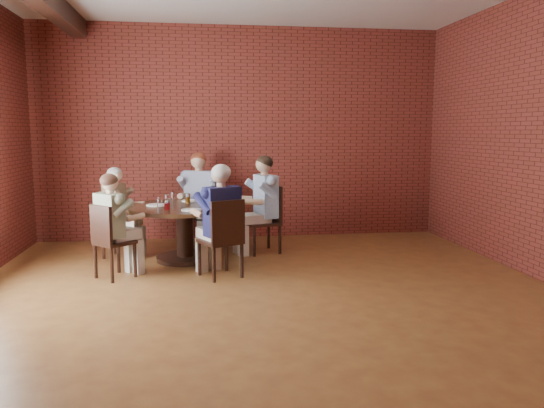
{
  "coord_description": "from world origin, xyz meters",
  "views": [
    {
      "loc": [
        -0.71,
        -5.13,
        1.74
      ],
      "look_at": [
        0.15,
        1.0,
        0.89
      ],
      "focal_mm": 35.0,
      "sensor_mm": 36.0,
      "label": 1
    }
  ],
  "objects": [
    {
      "name": "plate_a",
      "position": [
        -0.5,
        2.08,
        0.76
      ],
      "size": [
        0.26,
        0.26,
        0.01
      ],
      "primitive_type": "cylinder",
      "color": "white",
      "rests_on": "dining_table"
    },
    {
      "name": "diner_a",
      "position": [
        0.18,
        2.31,
        0.69
      ],
      "size": [
        0.82,
        0.73,
        1.39
      ],
      "primitive_type": null,
      "rotation": [
        0.0,
        0.0,
        -1.29
      ],
      "color": "#3A6598",
      "rests_on": "floor"
    },
    {
      "name": "dining_table",
      "position": [
        -0.9,
        2.0,
        0.53
      ],
      "size": [
        1.56,
        1.56,
        0.75
      ],
      "color": "black",
      "rests_on": "floor"
    },
    {
      "name": "smartphone",
      "position": [
        -0.5,
        1.71,
        0.75
      ],
      "size": [
        0.1,
        0.15,
        0.01
      ],
      "primitive_type": "cube",
      "rotation": [
        0.0,
        0.0,
        0.19
      ],
      "color": "black",
      "rests_on": "dining_table"
    },
    {
      "name": "plate_d",
      "position": [
        -0.8,
        1.54,
        0.76
      ],
      "size": [
        0.26,
        0.26,
        0.01
      ],
      "primitive_type": "cylinder",
      "color": "white",
      "rests_on": "dining_table"
    },
    {
      "name": "wall_front",
      "position": [
        0.0,
        -3.5,
        1.7
      ],
      "size": [
        7.0,
        0.0,
        7.0
      ],
      "primitive_type": "plane",
      "rotation": [
        -1.57,
        0.0,
        0.0
      ],
      "color": "maroon",
      "rests_on": "ground"
    },
    {
      "name": "chair_d",
      "position": [
        -1.76,
        1.18,
        0.49
      ],
      "size": [
        0.54,
        0.54,
        0.89
      ],
      "rotation": [
        0.0,
        0.0,
        2.33
      ],
      "color": "black",
      "rests_on": "floor"
    },
    {
      "name": "glass_d",
      "position": [
        -1.13,
        2.09,
        0.82
      ],
      "size": [
        0.07,
        0.07,
        0.14
      ],
      "primitive_type": "cylinder",
      "color": "white",
      "rests_on": "dining_table"
    },
    {
      "name": "floor",
      "position": [
        0.0,
        0.0,
        0.0
      ],
      "size": [
        7.0,
        7.0,
        0.0
      ],
      "primitive_type": "plane",
      "color": "brown",
      "rests_on": "ground"
    },
    {
      "name": "glass_b",
      "position": [
        -0.86,
        2.19,
        0.82
      ],
      "size": [
        0.07,
        0.07,
        0.14
      ],
      "primitive_type": "cylinder",
      "color": "white",
      "rests_on": "dining_table"
    },
    {
      "name": "chair_a",
      "position": [
        0.27,
        2.34,
        0.52
      ],
      "size": [
        0.56,
        0.56,
        0.97
      ],
      "rotation": [
        0.0,
        0.0,
        -1.29
      ],
      "color": "black",
      "rests_on": "floor"
    },
    {
      "name": "chair_b",
      "position": [
        -0.69,
        3.11,
        0.53
      ],
      "size": [
        0.54,
        0.54,
        0.98
      ],
      "rotation": [
        0.0,
        0.0,
        -0.19
      ],
      "color": "black",
      "rests_on": "floor"
    },
    {
      "name": "glass_a",
      "position": [
        -0.64,
        1.96,
        0.82
      ],
      "size": [
        0.07,
        0.07,
        0.14
      ],
      "primitive_type": "cylinder",
      "color": "white",
      "rests_on": "dining_table"
    },
    {
      "name": "glass_e",
      "position": [
        -1.21,
        1.87,
        0.82
      ],
      "size": [
        0.07,
        0.07,
        0.14
      ],
      "primitive_type": "cylinder",
      "color": "white",
      "rests_on": "dining_table"
    },
    {
      "name": "glass_f",
      "position": [
        -1.1,
        1.59,
        0.82
      ],
      "size": [
        0.07,
        0.07,
        0.14
      ],
      "primitive_type": "cylinder",
      "color": "white",
      "rests_on": "dining_table"
    },
    {
      "name": "diner_c",
      "position": [
        -1.8,
        2.32,
        0.62
      ],
      "size": [
        0.71,
        0.64,
        1.24
      ],
      "primitive_type": null,
      "rotation": [
        0.0,
        0.0,
        1.23
      ],
      "color": "brown",
      "rests_on": "floor"
    },
    {
      "name": "plate_b",
      "position": [
        -0.82,
        2.43,
        0.76
      ],
      "size": [
        0.26,
        0.26,
        0.01
      ],
      "primitive_type": "cylinder",
      "color": "white",
      "rests_on": "dining_table"
    },
    {
      "name": "plate_c",
      "position": [
        -1.28,
        2.05,
        0.76
      ],
      "size": [
        0.26,
        0.26,
        0.01
      ],
      "primitive_type": "cylinder",
      "color": "white",
      "rests_on": "dining_table"
    },
    {
      "name": "chair_e",
      "position": [
        -0.42,
        1.03,
        0.51
      ],
      "size": [
        0.58,
        0.58,
        0.95
      ],
      "rotation": [
        0.0,
        0.0,
        3.6
      ],
      "color": "black",
      "rests_on": "floor"
    },
    {
      "name": "glass_c",
      "position": [
        -1.06,
        2.4,
        0.82
      ],
      "size": [
        0.07,
        0.07,
        0.14
      ],
      "primitive_type": "cylinder",
      "color": "white",
      "rests_on": "dining_table"
    },
    {
      "name": "diner_e",
      "position": [
        -0.46,
        1.11,
        0.68
      ],
      "size": [
        0.78,
        0.83,
        1.35
      ],
      "primitive_type": null,
      "rotation": [
        0.0,
        0.0,
        3.6
      ],
      "color": "#15163C",
      "rests_on": "floor"
    },
    {
      "name": "wall_back",
      "position": [
        0.0,
        3.5,
        1.7
      ],
      "size": [
        7.0,
        0.0,
        7.0
      ],
      "primitive_type": "plane",
      "rotation": [
        1.57,
        0.0,
        0.0
      ],
      "color": "maroon",
      "rests_on": "ground"
    },
    {
      "name": "chair_c",
      "position": [
        -1.87,
        2.34,
        0.49
      ],
      "size": [
        0.49,
        0.49,
        0.89
      ],
      "rotation": [
        0.0,
        0.0,
        1.23
      ],
      "color": "black",
      "rests_on": "floor"
    },
    {
      "name": "diner_b",
      "position": [
        -0.71,
        3.02,
        0.7
      ],
      "size": [
        0.69,
        0.8,
        1.41
      ],
      "primitive_type": null,
      "rotation": [
        0.0,
        0.0,
        -0.19
      ],
      "color": "#94A0BC",
      "rests_on": "floor"
    },
    {
      "name": "diner_d",
      "position": [
        -1.71,
        1.23,
        0.62
      ],
      "size": [
        0.75,
        0.75,
        1.25
      ],
      "primitive_type": null,
      "rotation": [
        0.0,
        0.0,
        2.33
      ],
      "color": "gray",
      "rests_on": "floor"
    }
  ]
}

